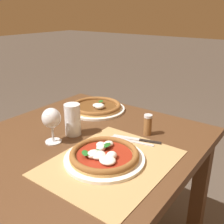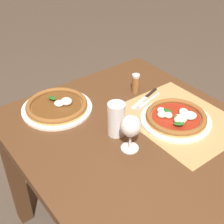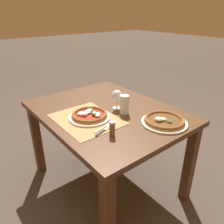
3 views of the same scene
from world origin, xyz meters
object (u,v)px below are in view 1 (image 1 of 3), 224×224
(pint_glass, at_px, (73,120))
(pizza_far, at_px, (96,107))
(pizza_near, at_px, (104,156))
(wine_glass, at_px, (51,119))
(pepper_shaker, at_px, (148,125))
(fork, at_px, (131,141))
(knife, at_px, (136,139))

(pint_glass, bearing_deg, pizza_far, 20.28)
(pizza_near, xyz_separation_m, wine_glass, (-0.01, 0.27, 0.08))
(pizza_near, height_order, pint_glass, pint_glass)
(pepper_shaker, bearing_deg, wine_glass, 136.37)
(pint_glass, height_order, fork, pint_glass)
(knife, distance_m, pepper_shaker, 0.09)
(pint_glass, relative_size, knife, 0.69)
(knife, bearing_deg, fork, 160.08)
(pizza_far, relative_size, pint_glass, 2.21)
(wine_glass, bearing_deg, knife, -51.31)
(pizza_far, relative_size, knife, 1.52)
(pizza_near, xyz_separation_m, fork, (0.18, -0.00, -0.02))
(pizza_near, distance_m, pint_glass, 0.27)
(pizza_near, bearing_deg, wine_glass, 92.37)
(wine_glass, distance_m, pepper_shaker, 0.42)
(wine_glass, xyz_separation_m, pint_glass, (0.11, -0.02, -0.04))
(pint_glass, distance_m, knife, 0.30)
(pizza_far, distance_m, fork, 0.42)
(pizza_far, height_order, knife, pizza_far)
(pepper_shaker, bearing_deg, knife, 173.35)
(pizza_near, height_order, pepper_shaker, pepper_shaker)
(pizza_near, xyz_separation_m, pint_glass, (0.10, 0.25, 0.05))
(fork, bearing_deg, pizza_far, 60.16)
(wine_glass, distance_m, knife, 0.37)
(wine_glass, bearing_deg, pizza_far, 13.15)
(pint_glass, xyz_separation_m, knife, (0.12, -0.26, -0.06))
(pizza_far, bearing_deg, pepper_shaker, -104.60)
(fork, height_order, knife, knife)
(knife, xyz_separation_m, pepper_shaker, (0.08, -0.01, 0.04))
(knife, bearing_deg, pizza_far, 64.43)
(pizza_far, height_order, wine_glass, wine_glass)
(pint_glass, bearing_deg, pizza_near, -110.57)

